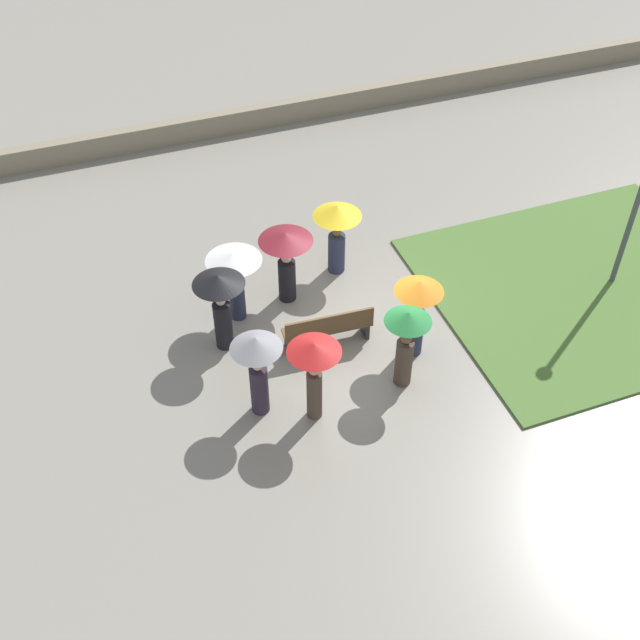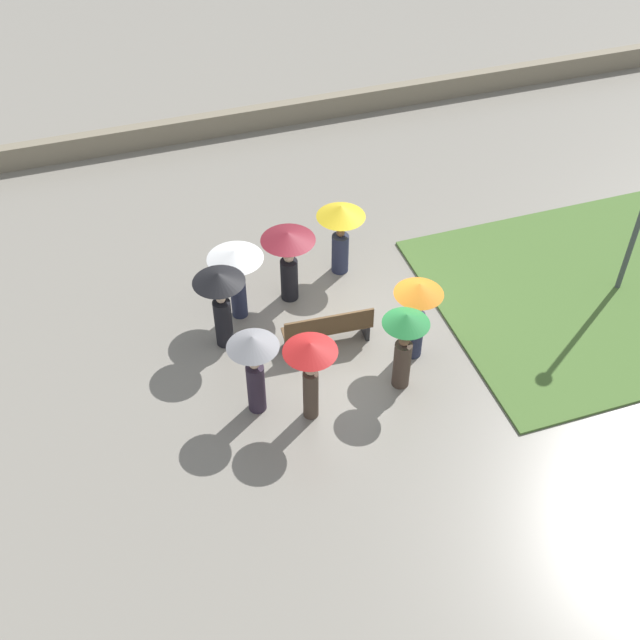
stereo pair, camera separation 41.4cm
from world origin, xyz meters
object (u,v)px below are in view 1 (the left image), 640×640
at_px(crowd_person_yellow, 337,224).
at_px(park_bench, 328,328).
at_px(crowd_person_orange, 417,305).
at_px(crowd_person_white, 234,270).
at_px(crowd_person_red, 314,364).
at_px(crowd_person_green, 406,337).
at_px(crowd_person_maroon, 286,254).
at_px(crowd_person_grey, 257,361).
at_px(crowd_person_black, 220,298).

bearing_deg(crowd_person_yellow, park_bench, -104.30).
height_order(crowd_person_orange, crowd_person_white, crowd_person_orange).
distance_m(crowd_person_yellow, crowd_person_red, 4.40).
bearing_deg(crowd_person_green, crowd_person_white, -88.53).
relative_size(crowd_person_yellow, crowd_person_green, 0.96).
bearing_deg(crowd_person_white, crowd_person_maroon, 16.46).
bearing_deg(crowd_person_green, crowd_person_grey, -44.54).
distance_m(crowd_person_white, crowd_person_green, 3.92).
relative_size(crowd_person_red, crowd_person_grey, 1.00).
bearing_deg(crowd_person_orange, crowd_person_white, -102.86).
bearing_deg(park_bench, crowd_person_white, -40.69).
relative_size(crowd_person_orange, crowd_person_white, 1.08).
bearing_deg(crowd_person_orange, crowd_person_green, -15.09).
distance_m(crowd_person_white, crowd_person_maroon, 1.21).
relative_size(crowd_person_white, crowd_person_green, 0.94).
bearing_deg(crowd_person_red, crowd_person_black, 176.72).
xyz_separation_m(park_bench, crowd_person_white, (1.52, -1.49, 0.84)).
height_order(crowd_person_black, crowd_person_maroon, crowd_person_black).
xyz_separation_m(crowd_person_orange, crowd_person_green, (0.56, 0.70, -0.04)).
bearing_deg(crowd_person_white, park_bench, -37.54).
xyz_separation_m(crowd_person_orange, crowd_person_yellow, (0.53, -3.03, -0.01)).
relative_size(crowd_person_yellow, crowd_person_red, 0.93).
height_order(park_bench, crowd_person_green, crowd_person_green).
relative_size(crowd_person_yellow, crowd_person_grey, 0.93).
height_order(park_bench, crowd_person_black, crowd_person_black).
bearing_deg(crowd_person_black, crowd_person_orange, 78.53).
bearing_deg(park_bench, crowd_person_yellow, -111.43).
bearing_deg(crowd_person_black, crowd_person_maroon, 130.83).
height_order(crowd_person_yellow, crowd_person_red, crowd_person_red).
bearing_deg(crowd_person_orange, crowd_person_maroon, -119.02).
bearing_deg(crowd_person_red, crowd_person_orange, 82.23).
xyz_separation_m(crowd_person_black, crowd_person_white, (-0.51, -0.75, 0.01)).
bearing_deg(crowd_person_red, crowd_person_maroon, 142.31).
bearing_deg(park_bench, crowd_person_maroon, -75.42).
xyz_separation_m(crowd_person_black, crowd_person_red, (-1.11, 2.43, 0.11)).
height_order(crowd_person_grey, crowd_person_green, crowd_person_grey).
bearing_deg(crowd_person_green, crowd_person_black, -75.12).
height_order(crowd_person_orange, crowd_person_yellow, crowd_person_orange).
distance_m(park_bench, crowd_person_white, 2.28).
relative_size(park_bench, crowd_person_red, 0.99).
bearing_deg(crowd_person_grey, crowd_person_red, -110.64).
bearing_deg(crowd_person_grey, crowd_person_white, 0.04).
bearing_deg(crowd_person_orange, crowd_person_red, -46.53).
xyz_separation_m(crowd_person_orange, crowd_person_grey, (3.43, 0.42, 0.05)).
xyz_separation_m(crowd_person_black, crowd_person_green, (-3.04, 2.23, -0.05)).
height_order(crowd_person_red, crowd_person_white, crowd_person_red).
distance_m(park_bench, crowd_person_maroon, 1.89).
distance_m(park_bench, crowd_person_orange, 1.95).
relative_size(crowd_person_black, crowd_person_maroon, 1.06).
distance_m(crowd_person_orange, crowd_person_maroon, 3.13).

